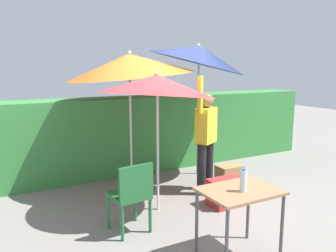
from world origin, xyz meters
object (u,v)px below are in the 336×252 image
object	(u,v)px
umbrella_orange	(199,55)
folding_table	(240,198)
umbrella_yellow	(157,85)
bottle_water	(243,181)
umbrella_rainbow	(130,65)
crate_cardboard	(229,175)
chair_plastic	(131,193)
cooler_box	(227,192)
person_vendor	(206,136)

from	to	relation	value
umbrella_orange	folding_table	size ratio (longest dim) A/B	3.35
umbrella_yellow	bottle_water	world-z (taller)	umbrella_yellow
umbrella_rainbow	umbrella_yellow	xyz separation A→B (m)	(-0.08, -1.15, -0.27)
crate_cardboard	bottle_water	world-z (taller)	bottle_water
chair_plastic	bottle_water	bearing A→B (deg)	-54.13
chair_plastic	cooler_box	size ratio (longest dim) A/B	1.63
umbrella_orange	bottle_water	xyz separation A→B (m)	(-1.21, -2.71, -1.35)
umbrella_rainbow	crate_cardboard	distance (m)	2.52
chair_plastic	crate_cardboard	xyz separation A→B (m)	(2.14, 0.81, -0.34)
umbrella_rainbow	folding_table	xyz separation A→B (m)	(0.13, -2.67, -1.38)
person_vendor	folding_table	xyz separation A→B (m)	(-0.78, -1.77, -0.27)
cooler_box	folding_table	bearing A→B (deg)	-123.47
crate_cardboard	bottle_water	distance (m)	2.44
umbrella_rainbow	umbrella_yellow	bearing A→B (deg)	-94.03
person_vendor	bottle_water	distance (m)	1.99
umbrella_yellow	cooler_box	bearing A→B (deg)	-19.29
chair_plastic	cooler_box	xyz separation A→B (m)	(1.57, 0.13, -0.32)
person_vendor	crate_cardboard	xyz separation A→B (m)	(0.56, 0.08, -0.76)
umbrella_yellow	bottle_water	bearing A→B (deg)	-82.59
folding_table	crate_cardboard	bearing A→B (deg)	54.00
chair_plastic	cooler_box	world-z (taller)	chair_plastic
umbrella_orange	umbrella_yellow	distance (m)	1.87
umbrella_yellow	crate_cardboard	xyz separation A→B (m)	(1.56, 0.33, -1.60)
umbrella_yellow	person_vendor	world-z (taller)	umbrella_yellow
umbrella_yellow	crate_cardboard	size ratio (longest dim) A/B	4.73
umbrella_rainbow	umbrella_yellow	size ratio (longest dim) A/B	1.15
crate_cardboard	folding_table	bearing A→B (deg)	-126.00
chair_plastic	umbrella_yellow	bearing A→B (deg)	39.42
chair_plastic	folding_table	distance (m)	1.31
umbrella_rainbow	bottle_water	xyz separation A→B (m)	(0.12, -2.72, -1.17)
cooler_box	crate_cardboard	bearing A→B (deg)	49.99
cooler_box	umbrella_orange	bearing A→B (deg)	73.74
umbrella_yellow	folding_table	world-z (taller)	umbrella_yellow
umbrella_rainbow	cooler_box	size ratio (longest dim) A/B	4.27
folding_table	umbrella_yellow	bearing A→B (deg)	98.06
umbrella_yellow	person_vendor	distance (m)	1.32
umbrella_orange	folding_table	distance (m)	3.30
umbrella_orange	cooler_box	bearing A→B (deg)	-106.26
umbrella_orange	umbrella_yellow	xyz separation A→B (m)	(-1.42, -1.14, -0.46)
chair_plastic	cooler_box	distance (m)	1.61
umbrella_rainbow	bottle_water	bearing A→B (deg)	-87.42
umbrella_yellow	folding_table	bearing A→B (deg)	-81.94
umbrella_rainbow	bottle_water	size ratio (longest dim) A/B	9.71
cooler_box	folding_table	size ratio (longest dim) A/B	0.68
cooler_box	crate_cardboard	distance (m)	0.89
umbrella_rainbow	cooler_box	bearing A→B (deg)	-58.89
umbrella_orange	cooler_box	world-z (taller)	umbrella_orange
chair_plastic	crate_cardboard	bearing A→B (deg)	20.83
person_vendor	bottle_water	bearing A→B (deg)	-113.49
chair_plastic	person_vendor	bearing A→B (deg)	24.95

